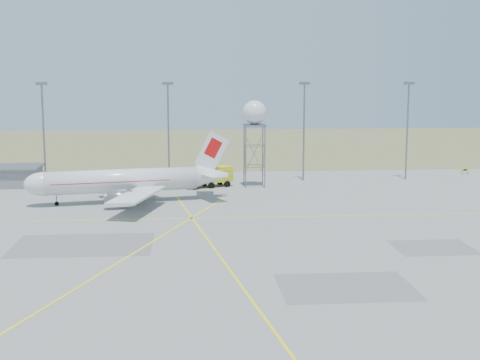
{
  "coord_description": "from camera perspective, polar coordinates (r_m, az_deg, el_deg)",
  "views": [
    {
      "loc": [
        -6.48,
        -70.91,
        21.85
      ],
      "look_at": [
        2.56,
        40.0,
        4.35
      ],
      "focal_mm": 50.0,
      "sensor_mm": 36.0,
      "label": 1
    }
  ],
  "objects": [
    {
      "name": "fire_truck",
      "position": [
        131.79,
        -2.68,
        0.22
      ],
      "size": [
        10.32,
        6.91,
        3.93
      ],
      "rotation": [
        0.0,
        0.0,
        0.41
      ],
      "color": "gold",
      "rests_on": "ground"
    },
    {
      "name": "mast_b",
      "position": [
        137.31,
        -6.14,
        4.8
      ],
      "size": [
        2.2,
        0.5,
        20.5
      ],
      "color": "slate",
      "rests_on": "ground"
    },
    {
      "name": "mast_c",
      "position": [
        139.43,
        5.48,
        4.88
      ],
      "size": [
        2.2,
        0.5,
        20.5
      ],
      "color": "slate",
      "rests_on": "ground"
    },
    {
      "name": "mast_a",
      "position": [
        140.2,
        -16.44,
        4.57
      ],
      "size": [
        2.2,
        0.5,
        20.5
      ],
      "color": "slate",
      "rests_on": "ground"
    },
    {
      "name": "grass_strip",
      "position": [
        212.14,
        -2.89,
        3.02
      ],
      "size": [
        400.0,
        120.0,
        0.03
      ],
      "primitive_type": "cube",
      "color": "#646939",
      "rests_on": "ground"
    },
    {
      "name": "airliner_main",
      "position": [
        117.26,
        -9.75,
        -0.09
      ],
      "size": [
        35.39,
        33.92,
        12.09
      ],
      "rotation": [
        0.0,
        0.0,
        3.33
      ],
      "color": "silver",
      "rests_on": "ground"
    },
    {
      "name": "ground",
      "position": [
        74.49,
        0.54,
        -8.12
      ],
      "size": [
        400.0,
        400.0,
        0.0
      ],
      "primitive_type": "plane",
      "color": "gray",
      "rests_on": "ground"
    },
    {
      "name": "radar_tower",
      "position": [
        131.57,
        1.23,
        3.57
      ],
      "size": [
        4.7,
        4.7,
        17.0
      ],
      "color": "slate",
      "rests_on": "ground"
    },
    {
      "name": "mast_d",
      "position": [
        144.92,
        14.11,
        4.8
      ],
      "size": [
        2.2,
        0.5,
        20.5
      ],
      "color": "slate",
      "rests_on": "ground"
    },
    {
      "name": "taxi_sign_near",
      "position": [
        157.22,
        18.65,
        0.81
      ],
      "size": [
        1.6,
        0.17,
        1.2
      ],
      "color": "black",
      "rests_on": "ground"
    }
  ]
}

